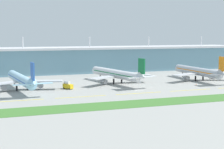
# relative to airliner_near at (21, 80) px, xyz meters

# --- Properties ---
(ground_plane) EXTENTS (600.00, 600.00, 0.00)m
(ground_plane) POSITION_rel_airliner_near_xyz_m (64.93, -24.96, -6.45)
(ground_plane) COLOR gray
(terminal_building) EXTENTS (288.00, 34.00, 31.20)m
(terminal_building) POSITION_rel_airliner_near_xyz_m (64.93, 83.20, 4.85)
(terminal_building) COLOR #6693A8
(terminal_building) RESTS_ON ground
(airliner_near) EXTENTS (48.48, 66.77, 18.90)m
(airliner_near) POSITION_rel_airliner_near_xyz_m (0.00, 0.00, 0.00)
(airliner_near) COLOR #9ED1EA
(airliner_near) RESTS_ON ground
(airliner_middle) EXTENTS (47.81, 66.86, 18.90)m
(airliner_middle) POSITION_rel_airliner_near_xyz_m (63.90, 7.87, 0.00)
(airliner_middle) COLOR silver
(airliner_middle) RESTS_ON ground
(airliner_far) EXTENTS (48.79, 63.07, 18.90)m
(airliner_far) POSITION_rel_airliner_near_xyz_m (125.48, 3.14, -0.00)
(airliner_far) COLOR #ADB2BC
(airliner_far) RESTS_ON ground
(taxiway_stripe_west) EXTENTS (28.00, 0.70, 0.04)m
(taxiway_stripe_west) POSITION_rel_airliner_near_xyz_m (-6.07, -34.12, -6.43)
(taxiway_stripe_west) COLOR yellow
(taxiway_stripe_west) RESTS_ON ground
(taxiway_stripe_mid_west) EXTENTS (28.00, 0.70, 0.04)m
(taxiway_stripe_mid_west) POSITION_rel_airliner_near_xyz_m (27.93, -34.12, -6.43)
(taxiway_stripe_mid_west) COLOR yellow
(taxiway_stripe_mid_west) RESTS_ON ground
(taxiway_stripe_centre) EXTENTS (28.00, 0.70, 0.04)m
(taxiway_stripe_centre) POSITION_rel_airliner_near_xyz_m (61.93, -34.12, -6.43)
(taxiway_stripe_centre) COLOR yellow
(taxiway_stripe_centre) RESTS_ON ground
(taxiway_stripe_mid_east) EXTENTS (28.00, 0.70, 0.04)m
(taxiway_stripe_mid_east) POSITION_rel_airliner_near_xyz_m (95.93, -34.12, -6.43)
(taxiway_stripe_mid_east) COLOR yellow
(taxiway_stripe_mid_east) RESTS_ON ground
(grass_verge) EXTENTS (300.00, 18.00, 0.10)m
(grass_verge) POSITION_rel_airliner_near_xyz_m (64.93, -61.30, -6.40)
(grass_verge) COLOR #3D702D
(grass_verge) RESTS_ON ground
(fuel_truck) EXTENTS (5.62, 7.59, 4.95)m
(fuel_truck) POSITION_rel_airliner_near_xyz_m (27.24, -4.74, -4.19)
(fuel_truck) COLOR gold
(fuel_truck) RESTS_ON ground
(safety_cone_left_wingtip) EXTENTS (0.56, 0.56, 0.70)m
(safety_cone_left_wingtip) POSITION_rel_airliner_near_xyz_m (111.42, -16.16, -6.10)
(safety_cone_left_wingtip) COLOR orange
(safety_cone_left_wingtip) RESTS_ON ground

